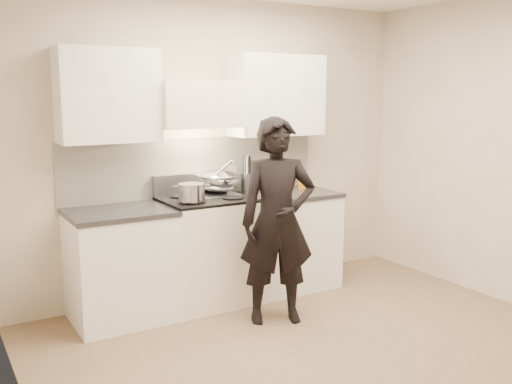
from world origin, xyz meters
TOP-DOWN VIEW (x-y plane):
  - ground_plane at (0.00, 0.00)m, footprint 4.00×4.00m
  - room_shell at (-0.06, 0.37)m, footprint 4.04×3.54m
  - stove at (-0.30, 1.42)m, footprint 0.76×0.65m
  - counter_right at (0.53, 1.43)m, footprint 0.92×0.67m
  - counter_left at (-1.08, 1.43)m, footprint 0.82×0.67m
  - wok at (-0.11, 1.55)m, footprint 0.40×0.50m
  - stock_pot at (-0.50, 1.29)m, footprint 0.30×0.29m
  - utensil_crock at (0.21, 1.60)m, footprint 0.13×0.13m
  - spice_jar at (0.36, 1.65)m, footprint 0.04×0.04m
  - oil_glass at (0.81, 1.55)m, footprint 0.09×0.09m
  - person at (0.00, 0.75)m, footprint 0.71×0.59m

SIDE VIEW (x-z plane):
  - ground_plane at x=0.00m, z-range 0.00..0.00m
  - counter_right at x=0.53m, z-range 0.00..0.92m
  - counter_left at x=-1.08m, z-range 0.00..0.92m
  - stove at x=-0.30m, z-range 0.00..0.95m
  - person at x=0.00m, z-range 0.00..1.67m
  - spice_jar at x=0.36m, z-range 0.92..1.01m
  - oil_glass at x=0.81m, z-range 0.92..1.08m
  - utensil_crock at x=0.21m, z-range 0.85..1.20m
  - stock_pot at x=-0.50m, z-range 0.96..1.11m
  - wok at x=-0.11m, z-range 0.91..1.23m
  - room_shell at x=-0.06m, z-range 0.25..2.95m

